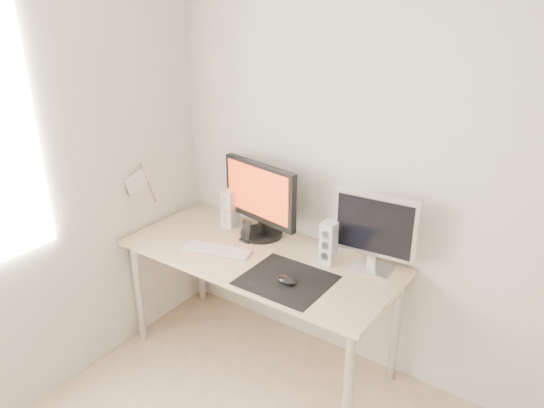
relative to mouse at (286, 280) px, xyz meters
The scene contains 11 objects.
wall_back 0.97m from the mouse, 40.80° to the left, with size 3.50×3.50×0.00m, color silver.
mousepad 0.04m from the mouse, 123.69° to the left, with size 0.45×0.40×0.00m, color black.
mouse is the anchor object (origin of this frame).
desk 0.36m from the mouse, 149.69° to the left, with size 1.60×0.70×0.73m.
main_monitor 0.62m from the mouse, 139.61° to the left, with size 0.55×0.30×0.47m.
second_monitor 0.54m from the mouse, 52.83° to the left, with size 0.45×0.18×0.43m.
speaker_left 0.78m from the mouse, 151.09° to the left, with size 0.08×0.09×0.25m.
speaker_right 0.34m from the mouse, 78.43° to the left, with size 0.08×0.09×0.25m.
keyboard 0.53m from the mouse, behind, with size 0.44×0.22×0.02m.
phone_dock 0.54m from the mouse, 149.81° to the left, with size 0.07×0.06×0.13m.
pennant 1.13m from the mouse, behind, with size 0.01×0.23×0.29m.
Camera 1 is at (0.65, -0.76, 2.20)m, focal length 35.00 mm.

